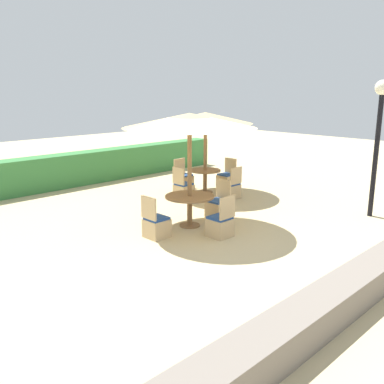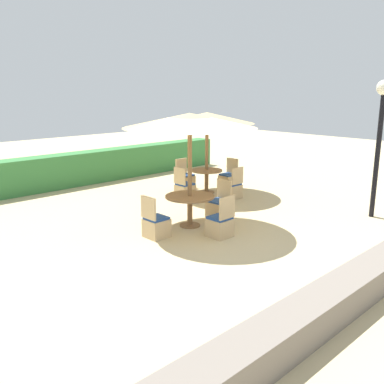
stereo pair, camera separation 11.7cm
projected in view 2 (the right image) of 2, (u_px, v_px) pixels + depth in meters
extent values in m
plane|color=#C6B284|center=(211.00, 237.00, 9.20)|extent=(40.00, 40.00, 0.00)
cube|color=#387A3D|center=(62.00, 171.00, 13.74)|extent=(13.00, 0.70, 1.06)
cube|color=slate|center=(369.00, 277.00, 6.74)|extent=(10.00, 0.56, 0.47)
cylinder|color=black|center=(377.00, 157.00, 10.34)|extent=(0.12, 0.12, 3.00)
sphere|color=silver|center=(384.00, 87.00, 9.95)|extent=(0.36, 0.36, 0.36)
cylinder|color=olive|center=(207.00, 155.00, 12.86)|extent=(0.10, 0.10, 2.35)
cone|color=tan|center=(207.00, 118.00, 12.60)|extent=(2.80, 2.80, 0.32)
cylinder|color=olive|center=(206.00, 192.00, 13.14)|extent=(0.48, 0.48, 0.03)
cylinder|color=olive|center=(207.00, 182.00, 13.06)|extent=(0.12, 0.12, 0.67)
cylinder|color=olive|center=(207.00, 170.00, 12.98)|extent=(0.95, 0.95, 0.04)
cube|color=tan|center=(185.00, 191.00, 12.42)|extent=(0.46, 0.46, 0.40)
cube|color=navy|center=(185.00, 184.00, 12.36)|extent=(0.42, 0.42, 0.05)
cube|color=tan|center=(180.00, 176.00, 12.16)|extent=(0.04, 0.46, 0.48)
cube|color=tan|center=(228.00, 181.00, 13.75)|extent=(0.46, 0.46, 0.40)
cube|color=navy|center=(228.00, 175.00, 13.70)|extent=(0.42, 0.42, 0.05)
cube|color=tan|center=(232.00, 166.00, 13.77)|extent=(0.04, 0.46, 0.48)
cube|color=tan|center=(186.00, 182.00, 13.69)|extent=(0.46, 0.46, 0.40)
cube|color=navy|center=(186.00, 175.00, 13.63)|extent=(0.42, 0.42, 0.05)
cube|color=tan|center=(181.00, 166.00, 13.72)|extent=(0.46, 0.04, 0.48)
cube|color=tan|center=(232.00, 191.00, 12.44)|extent=(0.46, 0.46, 0.40)
cube|color=navy|center=(232.00, 184.00, 12.38)|extent=(0.42, 0.42, 0.05)
cube|color=tan|center=(237.00, 176.00, 12.17)|extent=(0.46, 0.04, 0.48)
cylinder|color=olive|center=(190.00, 173.00, 9.67)|extent=(0.10, 0.10, 2.52)
cone|color=tan|center=(190.00, 120.00, 9.39)|extent=(2.99, 2.99, 0.32)
cylinder|color=olive|center=(190.00, 225.00, 9.97)|extent=(0.48, 0.48, 0.03)
cylinder|color=olive|center=(190.00, 212.00, 9.89)|extent=(0.12, 0.12, 0.69)
cylinder|color=olive|center=(190.00, 196.00, 9.80)|extent=(1.13, 1.13, 0.04)
cube|color=tan|center=(218.00, 210.00, 10.57)|extent=(0.46, 0.46, 0.40)
cube|color=navy|center=(218.00, 201.00, 10.51)|extent=(0.42, 0.42, 0.05)
cube|color=tan|center=(224.00, 189.00, 10.59)|extent=(0.04, 0.46, 0.48)
cube|color=tan|center=(219.00, 228.00, 9.21)|extent=(0.46, 0.46, 0.40)
cube|color=navy|center=(220.00, 218.00, 9.16)|extent=(0.42, 0.42, 0.05)
cube|color=tan|center=(227.00, 208.00, 8.95)|extent=(0.46, 0.04, 0.48)
cube|color=tan|center=(157.00, 228.00, 9.19)|extent=(0.46, 0.46, 0.40)
cube|color=navy|center=(156.00, 218.00, 9.13)|extent=(0.42, 0.42, 0.05)
cube|color=tan|center=(148.00, 208.00, 8.93)|extent=(0.04, 0.46, 0.48)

